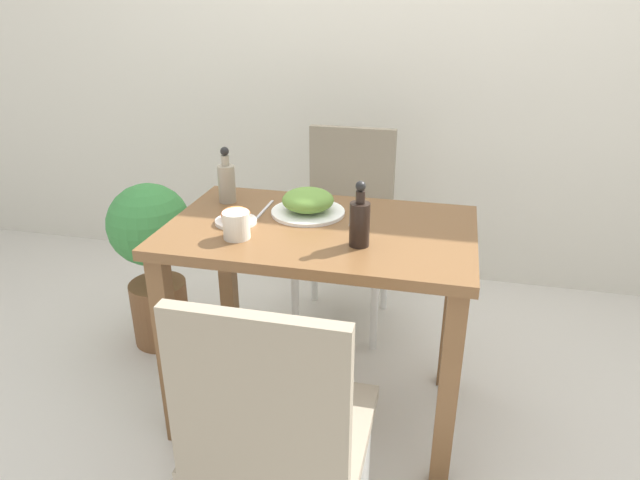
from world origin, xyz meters
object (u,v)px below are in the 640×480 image
object	(u,v)px
condiment_bottle	(360,221)
potted_plant_left	(153,252)
drink_cup	(236,225)
chair_near	(276,432)
side_plate	(236,217)
chair_far	(347,217)
sauce_bottle	(227,181)
food_plate	(308,203)

from	to	relation	value
condiment_bottle	potted_plant_left	distance (m)	1.12
potted_plant_left	drink_cup	bearing A→B (deg)	-37.66
chair_near	side_plate	world-z (taller)	chair_near
potted_plant_left	chair_far	bearing A→B (deg)	28.07
sauce_bottle	condiment_bottle	xyz separation A→B (m)	(0.54, -0.28, 0.00)
potted_plant_left	chair_near	bearing A→B (deg)	-48.87
drink_cup	condiment_bottle	distance (m)	0.39
food_plate	condiment_bottle	distance (m)	0.32
food_plate	side_plate	size ratio (longest dim) A/B	1.83
chair_far	drink_cup	size ratio (longest dim) A/B	10.42
chair_near	chair_far	distance (m)	1.41
condiment_bottle	potted_plant_left	xyz separation A→B (m)	(-0.96, 0.41, -0.39)
drink_cup	sauce_bottle	size ratio (longest dim) A/B	0.42
chair_near	drink_cup	xyz separation A→B (m)	(-0.29, 0.55, 0.28)
chair_far	chair_near	bearing A→B (deg)	-85.97
food_plate	potted_plant_left	bearing A→B (deg)	165.81
sauce_bottle	side_plate	bearing A→B (deg)	-61.17
chair_near	side_plate	bearing A→B (deg)	-62.89
sauce_bottle	condiment_bottle	world-z (taller)	same
chair_far	food_plate	bearing A→B (deg)	-92.63
food_plate	drink_cup	size ratio (longest dim) A/B	2.97
drink_cup	chair_near	bearing A→B (deg)	-61.97
drink_cup	potted_plant_left	bearing A→B (deg)	142.34
drink_cup	potted_plant_left	xyz separation A→B (m)	(-0.58, 0.45, -0.36)
food_plate	chair_far	bearing A→B (deg)	87.37
chair_far	side_plate	world-z (taller)	chair_far
condiment_bottle	drink_cup	bearing A→B (deg)	-175.08
side_plate	drink_cup	size ratio (longest dim) A/B	1.62
chair_near	drink_cup	world-z (taller)	chair_near
sauce_bottle	chair_far	bearing A→B (deg)	57.53
side_plate	condiment_bottle	xyz separation A→B (m)	(0.44, -0.08, 0.06)
chair_far	food_plate	xyz separation A→B (m)	(-0.03, -0.60, 0.28)
food_plate	condiment_bottle	xyz separation A→B (m)	(0.22, -0.22, 0.04)
chair_far	potted_plant_left	world-z (taller)	chair_far
food_plate	sauce_bottle	bearing A→B (deg)	170.88
side_plate	sauce_bottle	bearing A→B (deg)	118.83
chair_near	sauce_bottle	xyz separation A→B (m)	(-0.45, 0.86, 0.32)
chair_near	condiment_bottle	world-z (taller)	condiment_bottle
side_plate	sauce_bottle	world-z (taller)	sauce_bottle
chair_far	food_plate	distance (m)	0.66
chair_far	drink_cup	world-z (taller)	chair_far
chair_near	potted_plant_left	size ratio (longest dim) A/B	1.22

